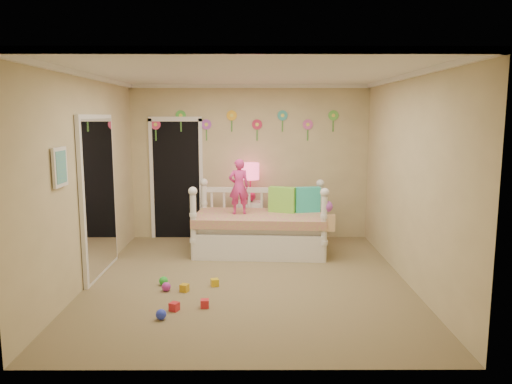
{
  "coord_description": "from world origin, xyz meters",
  "views": [
    {
      "loc": [
        0.08,
        -6.03,
        2.08
      ],
      "look_at": [
        0.1,
        0.6,
        1.05
      ],
      "focal_mm": 34.37,
      "sensor_mm": 36.0,
      "label": 1
    }
  ],
  "objects_px": {
    "daybed": "(260,218)",
    "nightstand": "(250,221)",
    "child": "(239,187)",
    "table_lamp": "(250,176)"
  },
  "relations": [
    {
      "from": "nightstand",
      "to": "table_lamp",
      "type": "bearing_deg",
      "value": 0.0
    },
    {
      "from": "daybed",
      "to": "table_lamp",
      "type": "distance_m",
      "value": 0.92
    },
    {
      "from": "daybed",
      "to": "nightstand",
      "type": "height_order",
      "value": "daybed"
    },
    {
      "from": "nightstand",
      "to": "table_lamp",
      "type": "height_order",
      "value": "table_lamp"
    },
    {
      "from": "daybed",
      "to": "child",
      "type": "distance_m",
      "value": 0.58
    },
    {
      "from": "nightstand",
      "to": "daybed",
      "type": "bearing_deg",
      "value": -68.15
    },
    {
      "from": "child",
      "to": "table_lamp",
      "type": "height_order",
      "value": "child"
    },
    {
      "from": "daybed",
      "to": "child",
      "type": "bearing_deg",
      "value": -174.72
    },
    {
      "from": "child",
      "to": "daybed",
      "type": "bearing_deg",
      "value": 171.85
    },
    {
      "from": "daybed",
      "to": "child",
      "type": "xyz_separation_m",
      "value": [
        -0.32,
        -0.01,
        0.48
      ]
    }
  ]
}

